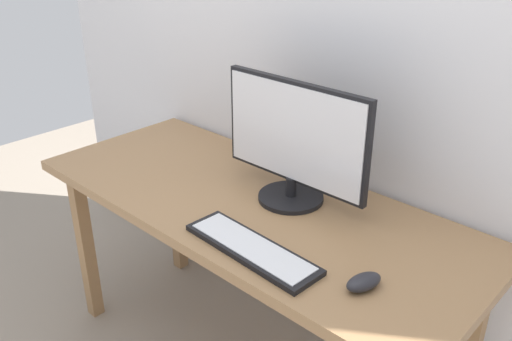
# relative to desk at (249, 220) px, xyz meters

# --- Properties ---
(desk) EXTENTS (1.65, 0.68, 0.77)m
(desk) POSITION_rel_desk_xyz_m (0.00, 0.00, 0.00)
(desk) COLOR #936D47
(desk) RESTS_ON ground_plane
(monitor) EXTENTS (0.57, 0.22, 0.42)m
(monitor) POSITION_rel_desk_xyz_m (0.10, 0.11, 0.30)
(monitor) COLOR black
(monitor) RESTS_ON desk
(keyboard_primary) EXTENTS (0.46, 0.15, 0.02)m
(keyboard_primary) POSITION_rel_desk_xyz_m (0.22, -0.22, 0.09)
(keyboard_primary) COLOR black
(keyboard_primary) RESTS_ON desk
(mouse) EXTENTS (0.08, 0.12, 0.04)m
(mouse) POSITION_rel_desk_xyz_m (0.55, -0.15, 0.10)
(mouse) COLOR #232328
(mouse) RESTS_ON desk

